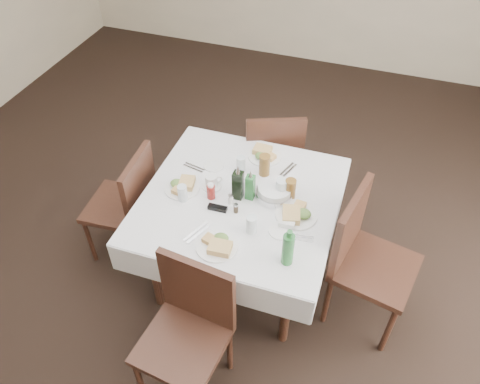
{
  "coord_description": "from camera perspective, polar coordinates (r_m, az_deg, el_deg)",
  "views": [
    {
      "loc": [
        0.9,
        -1.91,
        2.88
      ],
      "look_at": [
        0.19,
        0.13,
        0.8
      ],
      "focal_mm": 35.0,
      "sensor_mm": 36.0,
      "label": 1
    }
  ],
  "objects": [
    {
      "name": "pepper_shaker",
      "position": [
        2.9,
        -0.51,
        -1.99
      ],
      "size": [
        0.03,
        0.03,
        0.07
      ],
      "color": "#3A2D1E",
      "rests_on": "dining_table"
    },
    {
      "name": "side_plate_a",
      "position": [
        3.25,
        -3.22,
        3.25
      ],
      "size": [
        0.14,
        0.14,
        0.01
      ],
      "color": "white",
      "rests_on": "dining_table"
    },
    {
      "name": "water_e",
      "position": [
        2.98,
        5.08,
        0.41
      ],
      "size": [
        0.08,
        0.08,
        0.14
      ],
      "color": "silver",
      "rests_on": "dining_table"
    },
    {
      "name": "chair_west",
      "position": [
        3.42,
        -13.42,
        -0.99
      ],
      "size": [
        0.47,
        0.47,
        0.93
      ],
      "color": "black",
      "rests_on": "ground"
    },
    {
      "name": "cutlery_e",
      "position": [
        2.8,
        7.16,
        -5.5
      ],
      "size": [
        0.17,
        0.06,
        0.01
      ],
      "color": "silver",
      "rests_on": "dining_table"
    },
    {
      "name": "room_shell",
      "position": [
        2.41,
        -5.58,
        14.76
      ],
      "size": [
        6.04,
        7.04,
        2.8
      ],
      "color": "#C0B397",
      "rests_on": "ground"
    },
    {
      "name": "sunglasses",
      "position": [
        2.93,
        -2.76,
        -1.96
      ],
      "size": [
        0.12,
        0.04,
        0.03
      ],
      "color": "black",
      "rests_on": "dining_table"
    },
    {
      "name": "water_w",
      "position": [
        2.98,
        -7.02,
        -0.13
      ],
      "size": [
        0.06,
        0.06,
        0.11
      ],
      "color": "silver",
      "rests_on": "dining_table"
    },
    {
      "name": "chair_south",
      "position": [
        2.72,
        -6.16,
        -15.6
      ],
      "size": [
        0.5,
        0.5,
        0.95
      ],
      "color": "black",
      "rests_on": "ground"
    },
    {
      "name": "ketchup_bottle",
      "position": [
        2.98,
        -3.57,
        0.09
      ],
      "size": [
        0.05,
        0.05,
        0.12
      ],
      "color": "maroon",
      "rests_on": "dining_table"
    },
    {
      "name": "side_plate_b",
      "position": [
        2.82,
        5.01,
        -4.72
      ],
      "size": [
        0.15,
        0.15,
        0.01
      ],
      "color": "white",
      "rests_on": "dining_table"
    },
    {
      "name": "meal_east",
      "position": [
        2.9,
        6.87,
        -2.65
      ],
      "size": [
        0.26,
        0.26,
        0.06
      ],
      "color": "white",
      "rests_on": "dining_table"
    },
    {
      "name": "cutlery_n",
      "position": [
        3.23,
        5.91,
        2.72
      ],
      "size": [
        0.09,
        0.17,
        0.01
      ],
      "color": "silver",
      "rests_on": "dining_table"
    },
    {
      "name": "chair_north",
      "position": [
        3.73,
        3.99,
        4.73
      ],
      "size": [
        0.58,
        0.58,
        0.93
      ],
      "color": "black",
      "rests_on": "ground"
    },
    {
      "name": "ground_plane",
      "position": [
        3.57,
        -3.7,
        -10.01
      ],
      "size": [
        7.0,
        7.0,
        0.0
      ],
      "primitive_type": "plane",
      "color": "black"
    },
    {
      "name": "oil_cruet_green",
      "position": [
        2.95,
        1.25,
        0.7
      ],
      "size": [
        0.05,
        0.05,
        0.23
      ],
      "color": "#287031",
      "rests_on": "dining_table"
    },
    {
      "name": "meal_west",
      "position": [
        3.09,
        -7.06,
        0.76
      ],
      "size": [
        0.23,
        0.23,
        0.05
      ],
      "color": "white",
      "rests_on": "dining_table"
    },
    {
      "name": "iced_tea_a",
      "position": [
        3.14,
        3.01,
        3.3
      ],
      "size": [
        0.07,
        0.07,
        0.16
      ],
      "color": "brown",
      "rests_on": "dining_table"
    },
    {
      "name": "water_n",
      "position": [
        3.18,
        0.12,
        3.45
      ],
      "size": [
        0.06,
        0.06,
        0.11
      ],
      "color": "silver",
      "rests_on": "dining_table"
    },
    {
      "name": "iced_tea_b",
      "position": [
        2.98,
        6.15,
        0.35
      ],
      "size": [
        0.07,
        0.07,
        0.15
      ],
      "color": "brown",
      "rests_on": "dining_table"
    },
    {
      "name": "cutlery_s",
      "position": [
        2.81,
        -5.29,
        -4.97
      ],
      "size": [
        0.12,
        0.19,
        0.01
      ],
      "color": "silver",
      "rests_on": "dining_table"
    },
    {
      "name": "dining_table",
      "position": [
        3.08,
        0.02,
        -1.82
      ],
      "size": [
        1.26,
        1.26,
        0.76
      ],
      "color": "black",
      "rests_on": "ground"
    },
    {
      "name": "oil_cruet_dark",
      "position": [
        2.94,
        -0.25,
        0.98
      ],
      "size": [
        0.06,
        0.06,
        0.26
      ],
      "color": "black",
      "rests_on": "dining_table"
    },
    {
      "name": "salt_shaker",
      "position": [
        2.95,
        -1.15,
        -0.9
      ],
      "size": [
        0.03,
        0.03,
        0.07
      ],
      "color": "white",
      "rests_on": "dining_table"
    },
    {
      "name": "chair_east",
      "position": [
        3.04,
        14.78,
        -7.22
      ],
      "size": [
        0.57,
        0.57,
        1.01
      ],
      "color": "black",
      "rests_on": "ground"
    },
    {
      "name": "meal_north",
      "position": [
        3.32,
        2.93,
        4.62
      ],
      "size": [
        0.24,
        0.24,
        0.05
      ],
      "color": "white",
      "rests_on": "dining_table"
    },
    {
      "name": "water_s",
      "position": [
        2.77,
        1.42,
        -3.98
      ],
      "size": [
        0.07,
        0.07,
        0.12
      ],
      "color": "silver",
      "rests_on": "dining_table"
    },
    {
      "name": "sugar_caddy",
      "position": [
        2.84,
        5.74,
        -3.89
      ],
      "size": [
        0.1,
        0.06,
        0.05
      ],
      "color": "white",
      "rests_on": "dining_table"
    },
    {
      "name": "coffee_mug",
      "position": [
        3.07,
        -3.47,
        1.24
      ],
      "size": [
        0.13,
        0.13,
        0.09
      ],
      "color": "white",
      "rests_on": "dining_table"
    },
    {
      "name": "green_bottle",
      "position": [
        2.6,
        5.87,
        -6.9
      ],
      "size": [
        0.07,
        0.07,
        0.26
      ],
      "color": "#287031",
      "rests_on": "dining_table"
    },
    {
      "name": "cutlery_w",
      "position": [
        3.24,
        -5.64,
        2.99
      ],
      "size": [
        0.16,
        0.07,
        0.01
      ],
      "color": "silver",
      "rests_on": "dining_table"
    },
    {
      "name": "meal_south",
      "position": [
        2.72,
        -2.72,
        -6.42
      ],
      "size": [
        0.25,
        0.25,
        0.05
      ],
      "color": "white",
      "rests_on": "dining_table"
    },
    {
      "name": "bread_basket",
      "position": [
        3.01,
        4.22,
        0.01
      ],
      "size": [
        0.24,
        0.24,
        0.08
      ],
      "color": "silver",
      "rests_on": "dining_table"
    }
  ]
}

